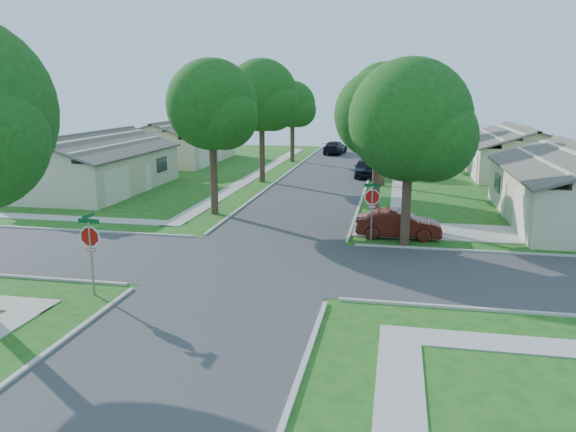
# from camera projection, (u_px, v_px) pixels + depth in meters

# --- Properties ---
(ground) EXTENTS (100.00, 100.00, 0.00)m
(ground) POSITION_uv_depth(u_px,v_px,m) (254.00, 263.00, 23.79)
(ground) COLOR #194D15
(ground) RESTS_ON ground
(road_ns) EXTENTS (7.00, 100.00, 0.02)m
(road_ns) POSITION_uv_depth(u_px,v_px,m) (254.00, 263.00, 23.79)
(road_ns) COLOR #333335
(road_ns) RESTS_ON ground
(sidewalk_ne) EXTENTS (1.20, 40.00, 0.04)m
(sidewalk_ne) POSITION_uv_depth(u_px,v_px,m) (400.00, 176.00, 47.54)
(sidewalk_ne) COLOR #9E9B91
(sidewalk_ne) RESTS_ON ground
(sidewalk_nw) EXTENTS (1.20, 40.00, 0.04)m
(sidewalk_nw) POSITION_uv_depth(u_px,v_px,m) (260.00, 172.00, 49.82)
(sidewalk_nw) COLOR #9E9B91
(sidewalk_nw) RESTS_ON ground
(driveway) EXTENTS (8.80, 3.60, 0.05)m
(driveway) POSITION_uv_depth(u_px,v_px,m) (435.00, 231.00, 29.11)
(driveway) COLOR #9E9B91
(driveway) RESTS_ON ground
(stop_sign_sw) EXTENTS (1.05, 0.80, 2.98)m
(stop_sign_sw) POSITION_uv_depth(u_px,v_px,m) (90.00, 240.00, 19.72)
(stop_sign_sw) COLOR gray
(stop_sign_sw) RESTS_ON ground
(stop_sign_ne) EXTENTS (1.05, 0.80, 2.98)m
(stop_sign_ne) POSITION_uv_depth(u_px,v_px,m) (372.00, 200.00, 26.97)
(stop_sign_ne) COLOR gray
(stop_sign_ne) RESTS_ON ground
(tree_e_near) EXTENTS (4.97, 4.80, 8.28)m
(tree_e_near) POSITION_uv_depth(u_px,v_px,m) (379.00, 119.00, 30.28)
(tree_e_near) COLOR #38281C
(tree_e_near) RESTS_ON ground
(tree_e_mid) EXTENTS (5.59, 5.40, 9.21)m
(tree_e_mid) POSITION_uv_depth(u_px,v_px,m) (385.00, 102.00, 41.63)
(tree_e_mid) COLOR #38281C
(tree_e_mid) RESTS_ON ground
(tree_e_far) EXTENTS (5.17, 5.00, 8.72)m
(tree_e_far) POSITION_uv_depth(u_px,v_px,m) (389.00, 102.00, 54.13)
(tree_e_far) COLOR #38281C
(tree_e_far) RESTS_ON ground
(tree_w_near) EXTENTS (5.38, 5.20, 8.97)m
(tree_w_near) POSITION_uv_depth(u_px,v_px,m) (213.00, 109.00, 31.93)
(tree_w_near) COLOR #38281C
(tree_w_near) RESTS_ON ground
(tree_w_mid) EXTENTS (5.80, 5.60, 9.56)m
(tree_w_mid) POSITION_uv_depth(u_px,v_px,m) (262.00, 99.00, 43.33)
(tree_w_mid) COLOR #38281C
(tree_w_mid) RESTS_ON ground
(tree_w_far) EXTENTS (4.76, 4.60, 8.04)m
(tree_w_far) POSITION_uv_depth(u_px,v_px,m) (293.00, 107.00, 56.00)
(tree_w_far) COLOR #38281C
(tree_w_far) RESTS_ON ground
(tree_ne_corner) EXTENTS (5.80, 5.60, 8.66)m
(tree_ne_corner) POSITION_uv_depth(u_px,v_px,m) (411.00, 126.00, 25.40)
(tree_ne_corner) COLOR #38281C
(tree_ne_corner) RESTS_ON ground
(house_ne_far) EXTENTS (8.42, 13.60, 4.23)m
(house_ne_far) POSITION_uv_depth(u_px,v_px,m) (518.00, 157.00, 48.23)
(house_ne_far) COLOR #BFB597
(house_ne_far) RESTS_ON ground
(house_nw_near) EXTENTS (8.42, 13.60, 4.23)m
(house_nw_near) POSITION_uv_depth(u_px,v_px,m) (92.00, 169.00, 40.80)
(house_nw_near) COLOR #BFB597
(house_nw_near) RESTS_ON ground
(house_nw_far) EXTENTS (8.42, 13.60, 4.23)m
(house_nw_far) POSITION_uv_depth(u_px,v_px,m) (180.00, 146.00, 57.07)
(house_nw_far) COLOR #BFB597
(house_nw_far) RESTS_ON ground
(car_driveway) EXTENTS (4.20, 1.52, 1.38)m
(car_driveway) POSITION_uv_depth(u_px,v_px,m) (399.00, 224.00, 27.79)
(car_driveway) COLOR #4D180F
(car_driveway) RESTS_ON ground
(car_curb_east) EXTENTS (2.02, 4.54, 1.52)m
(car_curb_east) POSITION_uv_depth(u_px,v_px,m) (365.00, 168.00, 47.07)
(car_curb_east) COLOR black
(car_curb_east) RESTS_ON ground
(car_curb_west) EXTENTS (2.54, 5.23, 1.47)m
(car_curb_west) POSITION_uv_depth(u_px,v_px,m) (335.00, 147.00, 63.73)
(car_curb_west) COLOR black
(car_curb_west) RESTS_ON ground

